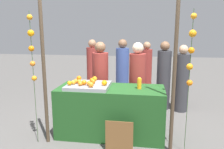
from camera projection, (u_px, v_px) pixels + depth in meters
ground_plane at (111, 134)px, 4.01m from camera, size 24.00×24.00×0.00m
stall_counter at (111, 111)px, 3.93m from camera, size 1.83×0.75×0.86m
orange_tray at (89, 86)px, 3.86m from camera, size 0.72×0.63×0.06m
orange_0 at (80, 84)px, 3.72m from camera, size 0.08×0.08×0.08m
orange_1 at (84, 82)px, 3.77m from camera, size 0.09×0.09×0.09m
orange_2 at (79, 78)px, 4.10m from camera, size 0.09×0.09×0.09m
orange_3 at (76, 81)px, 3.89m from camera, size 0.08×0.08×0.08m
orange_4 at (95, 79)px, 4.06m from camera, size 0.09×0.09×0.09m
orange_5 at (89, 83)px, 3.72m from camera, size 0.08×0.08×0.08m
orange_6 at (69, 83)px, 3.75m from camera, size 0.07×0.07×0.07m
orange_7 at (79, 82)px, 3.86m from camera, size 0.08×0.08×0.08m
orange_8 at (93, 82)px, 3.86m from camera, size 0.08×0.08×0.08m
orange_9 at (104, 83)px, 3.73m from camera, size 0.09×0.09×0.09m
orange_10 at (91, 85)px, 3.62m from camera, size 0.09×0.09×0.09m
orange_11 at (92, 80)px, 3.96m from camera, size 0.08×0.08×0.08m
orange_12 at (73, 82)px, 3.81m from camera, size 0.07×0.07×0.07m
juice_bottle at (139, 83)px, 3.76m from camera, size 0.07×0.07×0.19m
chalkboard_sign at (119, 137)px, 3.38m from camera, size 0.42×0.03×0.51m
vendor_left at (101, 84)px, 4.58m from camera, size 0.32×0.32×1.60m
vendor_right at (137, 86)px, 4.44m from camera, size 0.32×0.32×1.60m
crowd_person_0 at (122, 74)px, 5.61m from camera, size 0.32×0.32×1.61m
crowd_person_1 at (182, 81)px, 5.05m from camera, size 0.30×0.30×1.51m
crowd_person_2 at (146, 71)px, 6.17m from camera, size 0.30×0.30×1.52m
crowd_person_3 at (164, 78)px, 5.21m from camera, size 0.32×0.32×1.58m
crowd_person_4 at (93, 70)px, 6.19m from camera, size 0.32×0.32×1.57m
canopy_post_left at (44, 73)px, 3.53m from camera, size 0.06×0.06×2.35m
canopy_post_right at (174, 76)px, 3.23m from camera, size 0.06×0.06×2.35m
garland_strand_left at (32, 47)px, 3.42m from camera, size 0.11×0.10×2.12m
garland_strand_right at (191, 51)px, 3.14m from camera, size 0.11×0.10×2.12m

